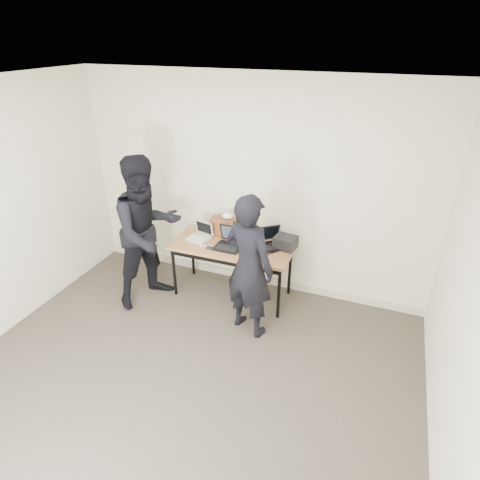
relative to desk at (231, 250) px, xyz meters
The scene contains 13 objects.
room 1.96m from the desk, 86.90° to the right, with size 4.60×4.60×2.80m.
desk is the anchor object (origin of this frame).
laptop_beige 0.45m from the desk, behind, with size 0.31×0.30×0.21m.
laptop_center 0.12m from the desk, 135.96° to the right, with size 0.33×0.32×0.25m.
laptop_right 0.48m from the desk, 21.77° to the left, with size 0.45×0.44×0.24m.
leather_satchel 0.34m from the desk, 128.33° to the left, with size 0.36×0.18×0.25m.
tissue 0.44m from the desk, 122.92° to the left, with size 0.13×0.10×0.08m, color white.
equipment_box 0.67m from the desk, 16.95° to the left, with size 0.26×0.22×0.15m, color black.
power_brick 0.29m from the desk, 142.64° to the right, with size 0.07×0.05×0.03m, color black.
cables 0.21m from the desk, ahead, with size 0.96×0.38×0.01m.
person_typist 0.72m from the desk, 52.08° to the right, with size 0.61×0.40×1.66m, color black.
person_observer 1.04m from the desk, 156.71° to the right, with size 0.91×0.71×1.87m, color black.
baseboard 0.74m from the desk, 76.35° to the left, with size 4.50×0.03×0.10m, color #B6AE96.
Camera 1 is at (1.56, -2.17, 3.08)m, focal length 30.00 mm.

